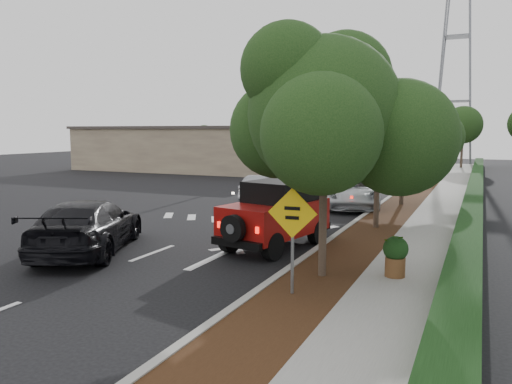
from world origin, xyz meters
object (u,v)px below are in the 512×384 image
Objects in this scene: red_jeep at (279,214)px; speed_hump_sign at (292,226)px; silver_suv_ahead at (348,192)px; black_suv_oncoming at (88,226)px.

speed_hump_sign reaches higher than red_jeep.
silver_suv_ahead is 14.16m from speed_hump_sign.
black_suv_oncoming is at bearing 164.20° from speed_hump_sign.
red_jeep is 0.80× the size of silver_suv_ahead.
red_jeep is 6.02m from black_suv_oncoming.
red_jeep is 9.38m from silver_suv_ahead.
black_suv_oncoming is at bearing -136.82° from red_jeep.
red_jeep is 0.77× the size of black_suv_oncoming.
silver_suv_ahead is 13.48m from black_suv_oncoming.
silver_suv_ahead is 0.97× the size of black_suv_oncoming.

